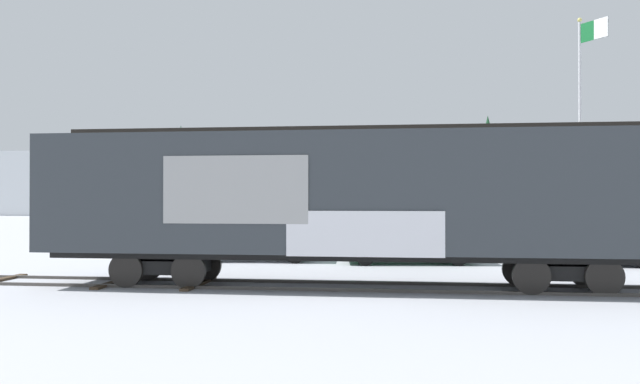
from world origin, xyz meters
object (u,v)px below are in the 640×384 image
at_px(freight_car, 356,196).
at_px(parked_car_silver, 256,239).
at_px(flagpole, 584,108).
at_px(parked_car_black, 586,242).
at_px(parked_car_green, 407,240).

bearing_deg(freight_car, parked_car_silver, 122.37).
relative_size(flagpole, parked_car_black, 2.12).
height_order(parked_car_green, parked_car_black, parked_car_green).
bearing_deg(parked_car_black, parked_car_green, -178.29).
height_order(freight_car, parked_car_silver, freight_car).
distance_m(parked_car_silver, parked_car_green, 5.62).
xyz_separation_m(parked_car_green, parked_car_black, (6.21, 0.19, -0.05)).
height_order(flagpole, parked_car_silver, flagpole).
relative_size(parked_car_silver, parked_car_green, 0.90).
distance_m(freight_car, parked_car_silver, 7.98).
bearing_deg(flagpole, parked_car_black, -105.32).
bearing_deg(parked_car_silver, freight_car, -57.63).
xyz_separation_m(freight_car, parked_car_silver, (-4.19, 6.61, -1.59)).
distance_m(freight_car, parked_car_green, 6.76).
relative_size(flagpole, parked_car_green, 1.97).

